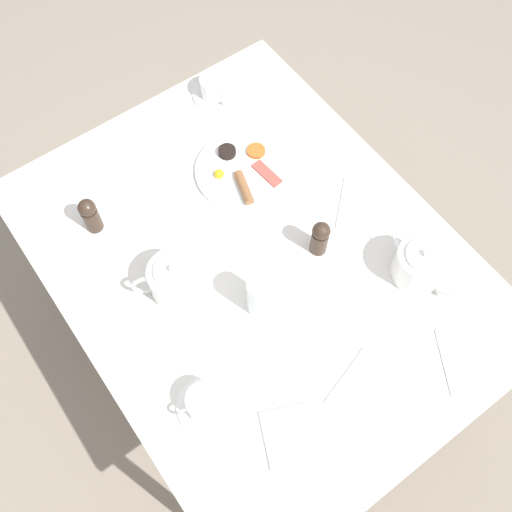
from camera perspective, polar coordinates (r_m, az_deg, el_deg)
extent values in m
plane|color=gray|center=(2.24, 0.00, -9.11)|extent=(8.00, 8.00, 0.00)
cube|color=silver|center=(1.55, 0.00, -0.59)|extent=(0.95, 1.23, 0.03)
cylinder|color=brown|center=(2.25, 0.22, 11.32)|extent=(0.04, 0.04, 0.73)
cylinder|color=brown|center=(2.09, -18.85, -0.04)|extent=(0.04, 0.04, 0.73)
cylinder|color=brown|center=(1.95, 20.70, -11.12)|extent=(0.04, 0.04, 0.73)
cylinder|color=white|center=(1.67, -1.27, 8.16)|extent=(0.26, 0.26, 0.01)
cylinder|color=white|center=(1.65, -3.52, 7.60)|extent=(0.07, 0.07, 0.00)
sphere|color=yellow|center=(1.64, -3.54, 7.80)|extent=(0.03, 0.03, 0.03)
cylinder|color=brown|center=(1.62, -1.15, 6.56)|extent=(0.05, 0.10, 0.02)
cube|color=#B74C42|center=(1.65, 1.05, 7.86)|extent=(0.04, 0.10, 0.01)
cylinder|color=#D16023|center=(1.69, 0.01, 9.98)|extent=(0.05, 0.05, 0.01)
cylinder|color=black|center=(1.69, -2.77, 9.90)|extent=(0.05, 0.05, 0.02)
cylinder|color=white|center=(1.53, 15.34, -0.80)|extent=(0.13, 0.13, 0.10)
cylinder|color=white|center=(1.48, 15.81, 0.09)|extent=(0.09, 0.09, 0.01)
sphere|color=white|center=(1.47, 15.93, 0.32)|extent=(0.02, 0.02, 0.02)
cone|color=white|center=(1.53, 13.24, 1.36)|extent=(0.03, 0.06, 0.05)
torus|color=white|center=(1.52, 17.25, -2.54)|extent=(0.02, 0.08, 0.08)
cylinder|color=white|center=(1.47, -7.69, -2.26)|extent=(0.13, 0.13, 0.10)
cylinder|color=white|center=(1.42, -7.94, -1.39)|extent=(0.09, 0.09, 0.01)
sphere|color=white|center=(1.41, -8.00, -1.16)|extent=(0.02, 0.02, 0.02)
cone|color=white|center=(1.46, -4.63, -1.57)|extent=(0.06, 0.04, 0.05)
torus|color=white|center=(1.47, -10.34, -2.71)|extent=(0.07, 0.04, 0.08)
cylinder|color=white|center=(1.41, -4.73, -14.06)|extent=(0.14, 0.14, 0.01)
cylinder|color=white|center=(1.37, -4.83, -13.75)|extent=(0.09, 0.09, 0.06)
cylinder|color=tan|center=(1.38, -4.81, -13.81)|extent=(0.08, 0.08, 0.05)
torus|color=white|center=(1.37, -6.69, -14.50)|extent=(0.04, 0.02, 0.04)
cylinder|color=white|center=(1.85, -3.87, 15.17)|extent=(0.14, 0.14, 0.01)
cylinder|color=white|center=(1.83, -3.94, 15.85)|extent=(0.09, 0.09, 0.06)
cylinder|color=tan|center=(1.83, -3.92, 15.68)|extent=(0.08, 0.08, 0.04)
torus|color=white|center=(1.80, -3.20, 14.92)|extent=(0.01, 0.04, 0.04)
cylinder|color=white|center=(1.42, 0.44, -3.80)|extent=(0.07, 0.07, 0.13)
cylinder|color=#38281E|center=(1.52, 6.04, 1.39)|extent=(0.04, 0.04, 0.08)
sphere|color=#38281E|center=(1.47, 6.24, 2.39)|extent=(0.05, 0.05, 0.05)
cylinder|color=#38281E|center=(1.60, -15.36, 3.43)|extent=(0.04, 0.04, 0.08)
sphere|color=#38281E|center=(1.56, -15.83, 4.43)|extent=(0.05, 0.05, 0.05)
cube|color=white|center=(1.39, 3.15, -16.80)|extent=(0.15, 0.16, 0.01)
cube|color=silver|center=(1.43, 8.58, -11.31)|extent=(0.17, 0.06, 0.00)
cube|color=silver|center=(1.73, -14.93, 7.71)|extent=(0.14, 0.16, 0.00)
cube|color=silver|center=(1.63, 8.19, 5.08)|extent=(0.13, 0.12, 0.00)
cube|color=silver|center=(1.50, 17.58, -9.52)|extent=(0.10, 0.15, 0.00)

